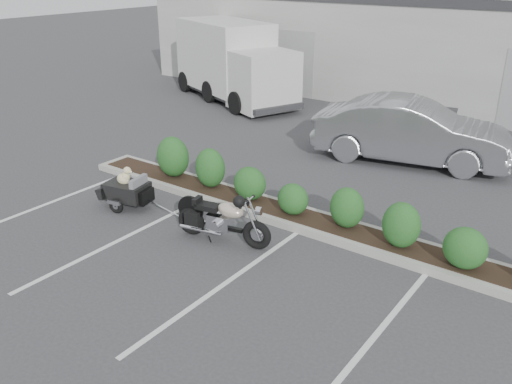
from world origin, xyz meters
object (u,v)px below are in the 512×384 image
Objects in this scene: motorcycle at (222,220)px; sedan at (411,131)px; delivery_truck at (234,64)px; pet_trailer at (126,190)px; dumpster at (419,130)px.

sedan is at bearing 68.63° from motorcycle.
delivery_truck reaches higher than sedan.
motorcycle is at bearing -11.59° from pet_trailer.
pet_trailer is 7.76m from sedan.
delivery_truck is at bearing 103.51° from pet_trailer.
pet_trailer is 0.24× the size of delivery_truck.
sedan reaches higher than motorcycle.
sedan is 8.81m from delivery_truck.
dumpster is (-0.11, 0.96, -0.23)m from sedan.
pet_trailer is 0.79× the size of dumpster.
sedan is at bearing 3.72° from delivery_truck.
delivery_truck is (-7.15, 9.47, 0.96)m from motorcycle.
delivery_truck is at bearing 155.06° from dumpster.
motorcycle is 1.23× the size of pet_trailer.
pet_trailer is 0.32× the size of sedan.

